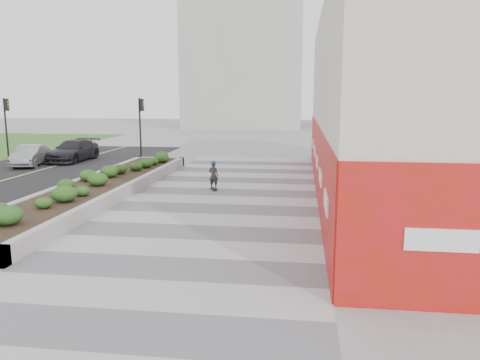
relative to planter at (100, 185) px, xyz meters
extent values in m
plane|color=gray|center=(5.50, -7.00, -0.42)|extent=(160.00, 160.00, 0.00)
cube|color=#A8A8AD|center=(5.50, -4.00, -0.41)|extent=(8.00, 36.00, 0.01)
cube|color=beige|center=(12.50, 2.00, 3.58)|extent=(6.00, 24.00, 8.00)
cube|color=red|center=(9.52, 2.00, 1.08)|extent=(0.12, 24.00, 3.00)
cube|color=#9E9EA0|center=(0.00, 8.85, -0.14)|extent=(3.00, 0.30, 0.55)
cube|color=#9E9EA0|center=(-1.35, 0.00, -0.14)|extent=(0.30, 18.00, 0.55)
cube|color=#9E9EA0|center=(1.35, 0.00, -0.14)|extent=(0.30, 18.00, 0.55)
cube|color=#2D2116|center=(0.00, 0.00, -0.17)|extent=(2.40, 17.40, 0.50)
cylinder|color=black|center=(-1.80, 10.50, 1.68)|extent=(0.12, 0.12, 4.20)
cube|color=black|center=(-1.62, 10.50, 3.33)|extent=(0.18, 0.28, 0.80)
cylinder|color=black|center=(-11.00, 10.00, 1.68)|extent=(0.12, 0.12, 4.20)
cube|color=black|center=(-10.82, 10.00, 3.33)|extent=(0.18, 0.28, 0.80)
cube|color=#ADAAA3|center=(0.50, 48.00, 9.58)|extent=(16.00, 12.00, 20.00)
cube|color=#ADAAA3|center=(20.50, 53.00, 11.58)|extent=(14.00, 10.00, 24.00)
cylinder|color=#595654|center=(6.00, -4.00, -0.42)|extent=(0.44, 0.44, 0.01)
cube|color=black|center=(4.78, 1.63, -0.35)|extent=(0.48, 0.74, 0.02)
imported|color=#28282D|center=(4.78, 1.63, 0.27)|extent=(0.49, 0.35, 1.24)
sphere|color=#154AB8|center=(4.78, 1.63, 0.85)|extent=(0.23, 0.23, 0.23)
imported|color=#95979C|center=(-8.10, 7.89, 0.23)|extent=(2.31, 4.17, 1.30)
imported|color=black|center=(-6.46, 10.31, 0.28)|extent=(2.07, 4.88, 1.41)
camera|label=1|loc=(8.78, -19.22, 3.80)|focal=35.00mm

